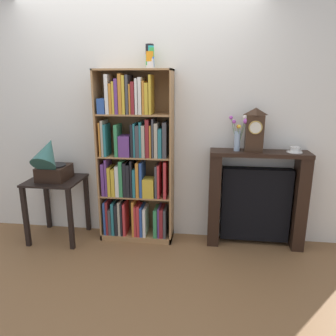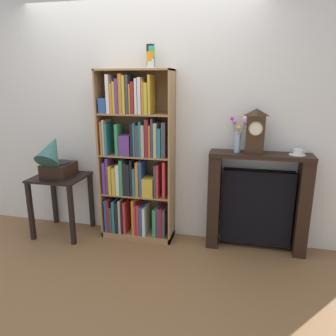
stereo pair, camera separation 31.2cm
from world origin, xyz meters
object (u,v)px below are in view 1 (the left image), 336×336
object	(u,v)px
side_table_left	(56,194)
cup_stack	(150,57)
mantel_clock	(255,130)
fireplace_mantel	(256,199)
teacup_with_saucer	(295,150)
bookshelf	(134,165)
flower_vase	(239,133)
gramophone	(50,161)

from	to	relation	value
side_table_left	cup_stack	bearing A→B (deg)	8.05
side_table_left	mantel_clock	xyz separation A→B (m)	(2.07, 0.12, 0.72)
fireplace_mantel	teacup_with_saucer	xyz separation A→B (m)	(0.33, -0.02, 0.54)
bookshelf	flower_vase	xyz separation A→B (m)	(1.07, 0.02, 0.36)
cup_stack	fireplace_mantel	size ratio (longest dim) A/B	0.23
side_table_left	mantel_clock	size ratio (longest dim) A/B	1.59
cup_stack	mantel_clock	bearing A→B (deg)	-1.23
bookshelf	gramophone	size ratio (longest dim) A/B	3.50
bookshelf	side_table_left	bearing A→B (deg)	-172.62
side_table_left	mantel_clock	bearing A→B (deg)	3.40
teacup_with_saucer	gramophone	bearing A→B (deg)	-175.68
bookshelf	fireplace_mantel	distance (m)	1.33
cup_stack	teacup_with_saucer	xyz separation A→B (m)	(1.44, -0.02, -0.89)
flower_vase	teacup_with_saucer	xyz separation A→B (m)	(0.55, -0.00, -0.15)
fireplace_mantel	flower_vase	xyz separation A→B (m)	(-0.22, -0.02, 0.70)
bookshelf	mantel_clock	bearing A→B (deg)	0.61
fireplace_mantel	flower_vase	world-z (taller)	flower_vase
side_table_left	flower_vase	world-z (taller)	flower_vase
bookshelf	gramophone	distance (m)	0.87
fireplace_mantel	mantel_clock	xyz separation A→B (m)	(-0.07, -0.02, 0.73)
cup_stack	fireplace_mantel	world-z (taller)	cup_stack
gramophone	teacup_with_saucer	bearing A→B (deg)	4.32
bookshelf	flower_vase	bearing A→B (deg)	0.98
fireplace_mantel	mantel_clock	bearing A→B (deg)	-161.10
mantel_clock	gramophone	bearing A→B (deg)	-174.90
bookshelf	gramophone	bearing A→B (deg)	-168.59
side_table_left	fireplace_mantel	bearing A→B (deg)	3.92
cup_stack	side_table_left	distance (m)	1.75
gramophone	flower_vase	world-z (taller)	flower_vase
cup_stack	fireplace_mantel	bearing A→B (deg)	0.04
cup_stack	flower_vase	world-z (taller)	cup_stack
fireplace_mantel	teacup_with_saucer	bearing A→B (deg)	-3.63
gramophone	fireplace_mantel	size ratio (longest dim) A/B	0.51
bookshelf	flower_vase	distance (m)	1.13
cup_stack	gramophone	bearing A→B (deg)	-168.63
bookshelf	fireplace_mantel	size ratio (longest dim) A/B	1.78
mantel_clock	cup_stack	bearing A→B (deg)	178.77
bookshelf	cup_stack	world-z (taller)	cup_stack
side_table_left	teacup_with_saucer	xyz separation A→B (m)	(2.47, 0.13, 0.53)
fireplace_mantel	mantel_clock	world-z (taller)	mantel_clock
flower_vase	bookshelf	bearing A→B (deg)	-179.02
flower_vase	gramophone	bearing A→B (deg)	-174.34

